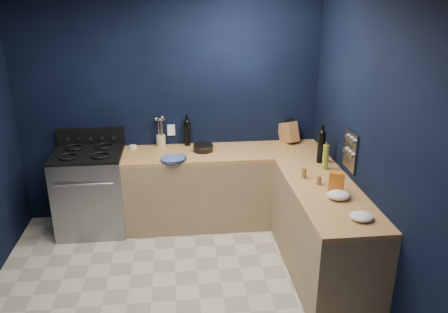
{
  "coord_description": "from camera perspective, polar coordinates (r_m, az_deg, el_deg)",
  "views": [
    {
      "loc": [
        0.08,
        -3.35,
        2.66
      ],
      "look_at": [
        0.55,
        1.0,
        1.0
      ],
      "focal_mm": 35.77,
      "sensor_mm": 36.0,
      "label": 1
    }
  ],
  "objects": [
    {
      "name": "gas_range",
      "position": [
        5.34,
        -16.54,
        -4.44
      ],
      "size": [
        0.76,
        0.66,
        0.92
      ],
      "primitive_type": "cube",
      "color": "gray",
      "rests_on": "floor"
    },
    {
      "name": "plate_stack",
      "position": [
        4.87,
        -6.53,
        -0.33
      ],
      "size": [
        0.31,
        0.31,
        0.03
      ],
      "primitive_type": "cylinder",
      "rotation": [
        0.0,
        0.0,
        0.18
      ],
      "color": "#33418C",
      "rests_on": "top_back"
    },
    {
      "name": "cab_right",
      "position": [
        4.47,
        12.54,
        -9.67
      ],
      "size": [
        0.63,
        1.67,
        0.86
      ],
      "primitive_type": "cube",
      "color": "#9B7E5B",
      "rests_on": "floor"
    },
    {
      "name": "top_back",
      "position": [
        5.13,
        0.03,
        0.48
      ],
      "size": [
        2.3,
        0.63,
        0.04
      ],
      "primitive_type": "cube",
      "color": "#936031",
      "rests_on": "cab_back"
    },
    {
      "name": "floor",
      "position": [
        4.28,
        -6.19,
        -17.93
      ],
      "size": [
        3.5,
        3.5,
        0.02
      ],
      "primitive_type": "cube",
      "color": "beige",
      "rests_on": "ground"
    },
    {
      "name": "knife_block",
      "position": [
        5.45,
        8.24,
        3.08
      ],
      "size": [
        0.24,
        0.32,
        0.3
      ],
      "primitive_type": "cube",
      "rotation": [
        -0.31,
        0.0,
        0.44
      ],
      "color": "#935F2F",
      "rests_on": "top_back"
    },
    {
      "name": "top_right",
      "position": [
        4.27,
        13.01,
        -4.44
      ],
      "size": [
        0.63,
        1.67,
        0.04
      ],
      "primitive_type": "cube",
      "color": "#936031",
      "rests_on": "cab_right"
    },
    {
      "name": "wall_back",
      "position": [
        5.28,
        -6.87,
        5.73
      ],
      "size": [
        3.5,
        0.02,
        2.6
      ],
      "primitive_type": "cube",
      "color": "black",
      "rests_on": "ground"
    },
    {
      "name": "towel_front",
      "position": [
        4.1,
        14.43,
        -4.79
      ],
      "size": [
        0.24,
        0.21,
        0.07
      ],
      "primitive_type": "ellipsoid",
      "rotation": [
        0.0,
        0.0,
        0.18
      ],
      "color": "white",
      "rests_on": "top_right"
    },
    {
      "name": "spice_panel",
      "position": [
        4.48,
        15.87,
        0.7
      ],
      "size": [
        0.02,
        0.28,
        0.38
      ],
      "primitive_type": "cube",
      "color": "gray",
      "rests_on": "wall_right"
    },
    {
      "name": "wall_right",
      "position": [
        3.98,
        19.21,
        -0.37
      ],
      "size": [
        0.02,
        3.5,
        2.6
      ],
      "primitive_type": "cube",
      "color": "black",
      "rests_on": "ground"
    },
    {
      "name": "cab_back",
      "position": [
        5.3,
        0.03,
        -4.08
      ],
      "size": [
        2.3,
        0.63,
        0.86
      ],
      "primitive_type": "cube",
      "color": "#9B7E5B",
      "rests_on": "floor"
    },
    {
      "name": "cooktop",
      "position": [
        5.17,
        -17.07,
        0.34
      ],
      "size": [
        0.76,
        0.66,
        0.03
      ],
      "primitive_type": "cube",
      "color": "black",
      "rests_on": "gas_range"
    },
    {
      "name": "wall_outlet",
      "position": [
        5.32,
        -6.77,
        3.38
      ],
      "size": [
        0.09,
        0.02,
        0.13
      ],
      "primitive_type": "cube",
      "color": "white",
      "rests_on": "wall_back"
    },
    {
      "name": "backguard",
      "position": [
        5.41,
        -16.64,
        2.48
      ],
      "size": [
        0.76,
        0.06,
        0.2
      ],
      "primitive_type": "cube",
      "color": "black",
      "rests_on": "gas_range"
    },
    {
      "name": "wine_bottle_back",
      "position": [
        5.29,
        -4.72,
        2.96
      ],
      "size": [
        0.07,
        0.07,
        0.29
      ],
      "primitive_type": "cylinder",
      "rotation": [
        0.0,
        0.0,
        -0.0
      ],
      "color": "black",
      "rests_on": "top_back"
    },
    {
      "name": "oil_bottle",
      "position": [
        4.69,
        12.85,
        -0.06
      ],
      "size": [
        0.08,
        0.08,
        0.26
      ],
      "primitive_type": "cylinder",
      "rotation": [
        0.0,
        0.0,
        0.38
      ],
      "color": "olive",
      "rests_on": "top_right"
    },
    {
      "name": "oven_door",
      "position": [
        5.07,
        -17.1,
        -6.04
      ],
      "size": [
        0.59,
        0.02,
        0.42
      ],
      "primitive_type": "cube",
      "color": "black",
      "rests_on": "gas_range"
    },
    {
      "name": "lemon_basket",
      "position": [
        5.11,
        -2.67,
        1.13
      ],
      "size": [
        0.24,
        0.24,
        0.08
      ],
      "primitive_type": "cylinder",
      "rotation": [
        0.0,
        0.0,
        -0.11
      ],
      "color": "black",
      "rests_on": "top_back"
    },
    {
      "name": "crouton_bag",
      "position": [
        4.18,
        14.17,
        -3.28
      ],
      "size": [
        0.15,
        0.11,
        0.2
      ],
      "primitive_type": "cube",
      "rotation": [
        0.0,
        0.0,
        -0.37
      ],
      "color": "red",
      "rests_on": "top_right"
    },
    {
      "name": "spice_jar_near",
      "position": [
        4.46,
        10.18,
        -2.08
      ],
      "size": [
        0.06,
        0.06,
        0.1
      ],
      "primitive_type": "cylinder",
      "rotation": [
        0.0,
        0.0,
        -0.27
      ],
      "color": "olive",
      "rests_on": "top_right"
    },
    {
      "name": "wine_bottle_right",
      "position": [
        4.85,
        12.32,
        1.12
      ],
      "size": [
        0.11,
        0.11,
        0.33
      ],
      "primitive_type": "cylinder",
      "rotation": [
        0.0,
        0.0,
        0.35
      ],
      "color": "black",
      "rests_on": "top_right"
    },
    {
      "name": "ramekin",
      "position": [
        5.32,
        -11.54,
        1.23
      ],
      "size": [
        0.09,
        0.09,
        0.03
      ],
      "primitive_type": "cylinder",
      "rotation": [
        0.0,
        0.0,
        -0.02
      ],
      "color": "white",
      "rests_on": "top_back"
    },
    {
      "name": "utensil_crock",
      "position": [
        5.32,
        -8.05,
        2.01
      ],
      "size": [
        0.14,
        0.14,
        0.13
      ],
      "primitive_type": "cylinder",
      "rotation": [
        0.0,
        0.0,
        -0.35
      ],
      "color": "beige",
      "rests_on": "top_back"
    },
    {
      "name": "spice_jar_far",
      "position": [
        4.34,
        12.04,
        -2.97
      ],
      "size": [
        0.05,
        0.05,
        0.09
      ],
      "primitive_type": "cylinder",
      "rotation": [
        0.0,
        0.0,
        0.15
      ],
      "color": "olive",
      "rests_on": "top_right"
    },
    {
      "name": "towel_end",
      "position": [
        3.8,
        17.18,
        -7.34
      ],
      "size": [
        0.24,
        0.22,
        0.06
      ],
      "primitive_type": "ellipsoid",
      "rotation": [
        0.0,
        0.0,
        -0.32
      ],
      "color": "white",
      "rests_on": "top_right"
    }
  ]
}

